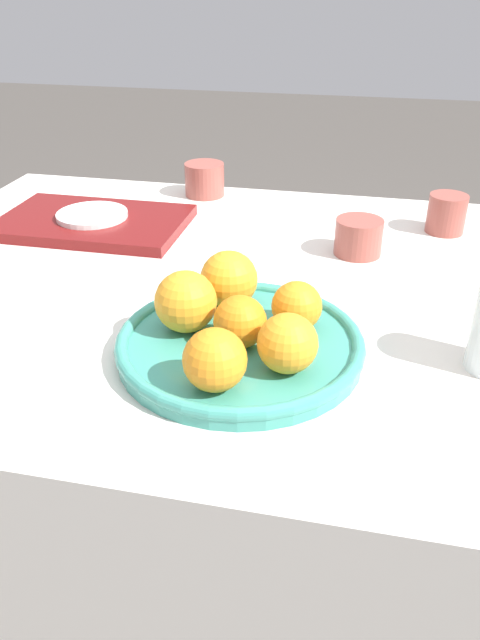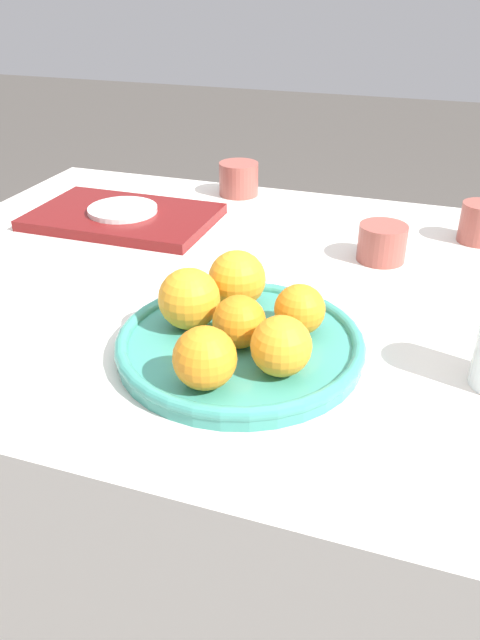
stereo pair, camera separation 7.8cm
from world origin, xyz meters
TOP-DOWN VIEW (x-y plane):
  - ground_plane at (0.00, 0.00)m, footprint 12.00×12.00m
  - table at (0.00, 0.00)m, footprint 1.12×0.93m
  - fruit_platter at (0.11, -0.21)m, footprint 0.32×0.32m
  - orange_0 at (0.11, -0.22)m, footprint 0.07×0.07m
  - orange_1 at (0.07, -0.11)m, footprint 0.08×0.08m
  - orange_2 at (0.18, -0.26)m, footprint 0.07×0.07m
  - orange_3 at (0.10, -0.31)m, footprint 0.07×0.07m
  - orange_4 at (0.17, -0.16)m, footprint 0.07×0.07m
  - orange_5 at (0.03, -0.19)m, footprint 0.08×0.08m
  - serving_tray at (-0.26, 0.17)m, footprint 0.35×0.23m
  - side_plate at (-0.26, 0.17)m, footprint 0.13×0.13m
  - cup_0 at (0.39, 0.29)m, footprint 0.07×0.07m
  - cup_1 at (-0.10, 0.40)m, footprint 0.08×0.08m
  - cup_2 at (0.24, 0.15)m, footprint 0.08×0.08m

SIDE VIEW (x-z plane):
  - ground_plane at x=0.00m, z-range 0.00..0.00m
  - table at x=0.00m, z-range 0.00..0.75m
  - serving_tray at x=-0.26m, z-range 0.75..0.77m
  - fruit_platter at x=0.11m, z-range 0.75..0.78m
  - side_plate at x=-0.26m, z-range 0.77..0.78m
  - cup_2 at x=0.24m, z-range 0.75..0.81m
  - cup_1 at x=-0.10m, z-range 0.75..0.82m
  - cup_0 at x=0.39m, z-range 0.75..0.82m
  - orange_4 at x=0.17m, z-range 0.77..0.84m
  - orange_0 at x=0.11m, z-range 0.77..0.84m
  - orange_2 at x=0.18m, z-range 0.77..0.84m
  - orange_3 at x=0.10m, z-range 0.77..0.84m
  - orange_1 at x=0.07m, z-range 0.77..0.85m
  - orange_5 at x=0.03m, z-range 0.77..0.85m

